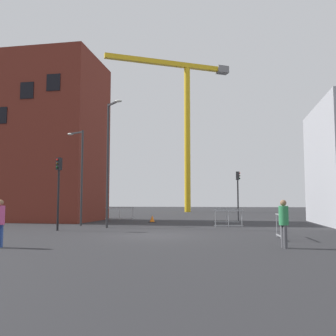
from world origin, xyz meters
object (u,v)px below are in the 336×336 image
Objects in this scene: streetlamp_short at (80,169)px; traffic_cone_striped at (152,219)px; traffic_light_near at (59,182)px; pedestrian_waiting at (284,220)px; construction_crane at (184,109)px; traffic_light_median at (238,188)px; pedestrian_walking at (0,220)px; streetlamp_tall at (109,155)px.

traffic_cone_striped is at bearing 49.40° from streetlamp_short.
traffic_light_near is at bearing -83.12° from streetlamp_short.
construction_crane is at bearing 102.29° from pedestrian_waiting.
traffic_light_near is 2.41× the size of pedestrian_waiting.
traffic_light_median is 7.68× the size of traffic_cone_striped.
traffic_light_median reaches higher than pedestrian_waiting.
construction_crane is 5.51× the size of traffic_light_near.
traffic_light_near is at bearing -94.46° from construction_crane.
construction_crane reaches higher than traffic_cone_striped.
traffic_light_median is 2.38× the size of pedestrian_walking.
traffic_light_median is (10.17, 11.90, -0.01)m from traffic_light_near.
traffic_cone_striped is at bearing 118.67° from pedestrian_waiting.
traffic_light_near reaches higher than traffic_cone_striped.
streetlamp_short is 13.24m from traffic_light_median.
construction_crane is at bearing 88.99° from streetlamp_tall.
pedestrian_walking is at bearing -94.18° from streetlamp_tall.
streetlamp_tall is 12.95m from pedestrian_waiting.
traffic_light_median is at bearing 49.46° from traffic_light_near.
construction_crane is 3.51× the size of streetlamp_short.
pedestrian_walking is 3.22× the size of traffic_cone_striped.
traffic_light_median reaches higher than traffic_cone_striped.
streetlamp_short is at bearing 140.46° from pedestrian_waiting.
streetlamp_short is 7.14m from traffic_cone_striped.
construction_crane is 43.79m from pedestrian_waiting.
traffic_cone_striped is (0.82, -25.83, -15.09)m from construction_crane.
traffic_light_near is 15.65m from traffic_light_median.
streetlamp_tall is 1.21× the size of streetlamp_short.
construction_crane is 27.05m from traffic_light_median.
traffic_cone_striped is at bearing -155.18° from traffic_light_median.
streetlamp_tall is 7.83m from traffic_cone_striped.
streetlamp_tall is 3.69m from traffic_light_near.
pedestrian_waiting is (9.37, -8.21, -3.55)m from streetlamp_tall.
streetlamp_tall is (-0.57, -32.22, -10.80)m from construction_crane.
pedestrian_waiting is (1.33, -17.68, -1.75)m from traffic_light_median.
traffic_light_near is at bearing 153.32° from pedestrian_waiting.
pedestrian_waiting is (8.81, -40.43, -14.34)m from construction_crane.
construction_crane is at bearing 108.18° from traffic_light_median.
streetlamp_tall is at bearing 138.79° from pedestrian_waiting.
pedestrian_waiting reaches higher than traffic_cone_striped.
traffic_light_median is at bearing -71.82° from construction_crane.
traffic_light_near is (-2.70, -34.64, -12.58)m from construction_crane.
traffic_light_near is at bearing -131.37° from streetlamp_tall.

